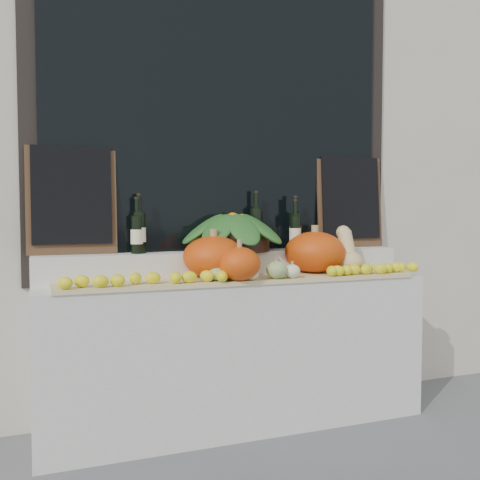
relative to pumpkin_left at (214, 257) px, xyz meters
name	(u,v)px	position (x,y,z in m)	size (l,w,h in m)	color
storefront_facade	(201,77)	(0.16, 0.80, 1.22)	(7.00, 0.94, 4.50)	beige
display_sill	(236,352)	(0.16, 0.08, -0.59)	(2.30, 0.55, 0.88)	silver
rear_tier	(228,264)	(0.16, 0.23, -0.07)	(2.30, 0.25, 0.16)	silver
straw_bedding	(243,280)	(0.16, -0.04, -0.13)	(2.10, 0.32, 0.03)	tan
pumpkin_left	(214,257)	(0.00, 0.00, 0.00)	(0.36, 0.36, 0.24)	#D6480B
pumpkin_right	(315,252)	(0.67, 0.04, 0.01)	(0.38, 0.38, 0.26)	#D6480B
pumpkin_center	(240,264)	(0.10, -0.17, -0.03)	(0.23, 0.23, 0.19)	#D6480B
butternut_squash	(348,253)	(0.88, -0.02, 0.00)	(0.15, 0.21, 0.29)	#E0C183
decorative_gourds	(253,270)	(0.18, -0.16, -0.07)	(0.54, 0.15, 0.16)	#347021
lemon_heap	(250,274)	(0.16, -0.15, -0.09)	(2.20, 0.16, 0.06)	yellow
produce_bowl	(233,232)	(0.19, 0.22, 0.14)	(0.70, 0.70, 0.25)	black
wine_bottle_far_left	(139,232)	(-0.38, 0.23, 0.14)	(0.08, 0.08, 0.35)	black
wine_bottle_near_left	(137,234)	(-0.40, 0.22, 0.13)	(0.08, 0.08, 0.33)	black
wine_bottle_tall	(256,229)	(0.36, 0.25, 0.15)	(0.08, 0.08, 0.38)	black
wine_bottle_near_right	(295,230)	(0.63, 0.23, 0.14)	(0.08, 0.08, 0.35)	black
wine_bottle_far_right	(295,232)	(0.62, 0.20, 0.13)	(0.08, 0.08, 0.33)	black
chalkboard_left	(72,198)	(-0.76, 0.29, 0.34)	(0.50, 0.08, 0.62)	#4C331E
chalkboard_right	(350,200)	(1.08, 0.29, 0.34)	(0.50, 0.08, 0.62)	#4C331E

